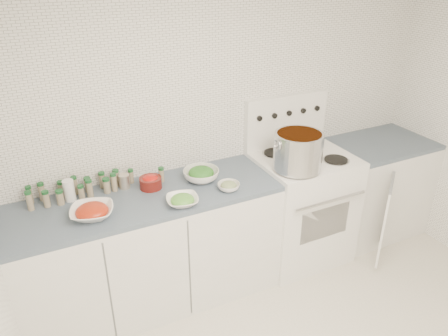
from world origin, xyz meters
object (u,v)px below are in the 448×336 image
Objects in this scene: stove at (300,203)px; stock_pot at (298,150)px; bowl_snowpea at (182,200)px; bowl_tomato at (92,211)px.

stove reaches higher than stock_pot.
stove is at bearing 10.25° from bowl_snowpea.
stock_pot is at bearing 2.44° from bowl_snowpea.
stove is 0.65m from stock_pot.
stock_pot is 0.95m from bowl_snowpea.
stock_pot is at bearing -138.85° from stove.
bowl_tomato is at bearing -176.84° from stove.
bowl_tomato is (-1.68, -0.09, 0.44)m from stove.
stove is 1.74m from bowl_tomato.
stove is at bearing 3.16° from bowl_tomato.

